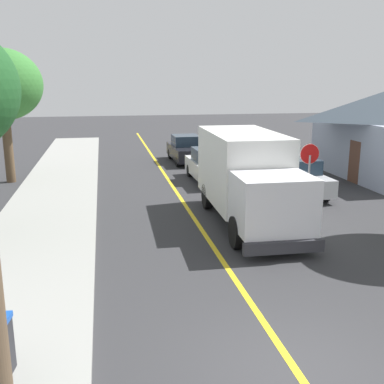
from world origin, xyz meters
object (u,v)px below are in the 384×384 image
parked_car_mid (186,150)px  parked_van_across (295,177)px  stop_sign (309,164)px  street_tree_down_block (2,85)px  parked_car_near (210,166)px  box_truck (247,174)px

parked_car_mid → parked_van_across: size_ratio=1.00×
stop_sign → street_tree_down_block: (-12.54, 7.61, 2.93)m
parked_car_near → parked_car_mid: same height
box_truck → street_tree_down_block: street_tree_down_block is taller
parked_car_near → parked_van_across: (3.15, -3.39, 0.00)m
box_truck → street_tree_down_block: 13.35m
parked_van_across → stop_sign: 2.76m
parked_car_mid → street_tree_down_block: (-9.74, -4.01, 3.99)m
parked_car_mid → street_tree_down_block: street_tree_down_block is taller
parked_van_across → street_tree_down_block: (-13.09, 5.13, 3.99)m
parked_van_across → stop_sign: stop_sign is taller
stop_sign → street_tree_down_block: 14.96m
parked_car_near → parked_car_mid: (-0.21, 5.75, 0.00)m
parked_car_near → stop_sign: 6.51m
box_truck → parked_car_near: box_truck is taller
parked_car_mid → parked_van_across: (3.36, -9.13, 0.00)m
parked_van_across → parked_car_mid: bearing=110.2°
parked_car_near → parked_van_across: bearing=-47.1°
parked_van_across → stop_sign: (-0.55, -2.48, 1.06)m
street_tree_down_block → parked_car_near: bearing=-9.9°
parked_car_near → parked_car_mid: bearing=92.1°
box_truck → parked_car_near: 7.00m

